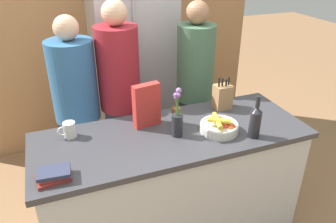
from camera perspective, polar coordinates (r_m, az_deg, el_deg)
kitchen_island at (r=2.46m, az=0.74°, el=-12.71°), size 1.85×0.70×0.90m
back_wall_wood at (r=3.55m, az=-9.40°, el=15.12°), size 3.05×0.12×2.60m
refrigerator at (r=3.30m, az=-6.09°, el=9.41°), size 0.76×0.63×2.05m
fruit_bowl at (r=2.22m, az=8.99°, el=-2.52°), size 0.26×0.26×0.12m
knife_block at (r=2.52m, az=9.47°, el=2.59°), size 0.13×0.11×0.26m
flower_vase at (r=2.12m, az=1.62°, el=-1.63°), size 0.08×0.08×0.34m
cereal_box at (r=2.23m, az=-3.75°, el=1.08°), size 0.20×0.09×0.31m
coffee_mug at (r=2.23m, az=-16.84°, el=-3.06°), size 0.12×0.08×0.10m
book_stack at (r=1.89m, az=-19.28°, el=-10.38°), size 0.19×0.14×0.06m
bottle_oil at (r=2.27m, az=1.46°, el=-0.38°), size 0.06×0.06×0.20m
bottle_vinegar at (r=2.18m, az=14.96°, el=-1.63°), size 0.07×0.07×0.29m
person_at_sink at (r=2.72m, az=-15.59°, el=1.27°), size 0.36×0.36×1.59m
person_in_blue at (r=2.72m, az=-8.35°, el=3.42°), size 0.34×0.34×1.68m
person_in_red_tee at (r=2.91m, az=4.67°, el=4.77°), size 0.32×0.32×1.63m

